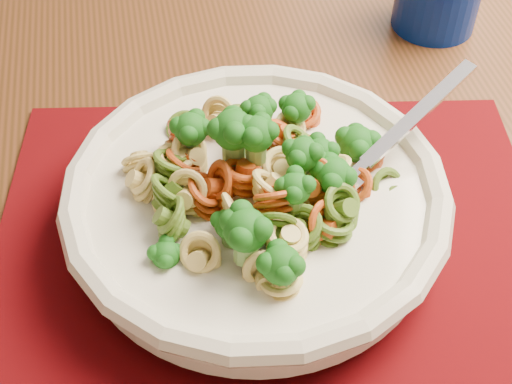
# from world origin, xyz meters

# --- Properties ---
(dining_table) EXTENTS (1.53, 1.22, 0.79)m
(dining_table) POSITION_xyz_m (-0.56, -0.76, 0.67)
(dining_table) COLOR #522B17
(dining_table) RESTS_ON ground
(placemat) EXTENTS (0.45, 0.37, 0.00)m
(placemat) POSITION_xyz_m (-0.47, -0.80, 0.79)
(placemat) COLOR #4E0304
(placemat) RESTS_ON dining_table
(pasta_bowl) EXTENTS (0.28, 0.28, 0.05)m
(pasta_bowl) POSITION_xyz_m (-0.49, -0.78, 0.82)
(pasta_bowl) COLOR silver
(pasta_bowl) RESTS_ON placemat
(pasta_broccoli_heap) EXTENTS (0.23, 0.23, 0.06)m
(pasta_broccoli_heap) POSITION_xyz_m (-0.49, -0.78, 0.83)
(pasta_broccoli_heap) COLOR tan
(pasta_broccoli_heap) RESTS_ON pasta_bowl
(fork) EXTENTS (0.15, 0.15, 0.08)m
(fork) POSITION_xyz_m (-0.43, -0.78, 0.83)
(fork) COLOR silver
(fork) RESTS_ON pasta_bowl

